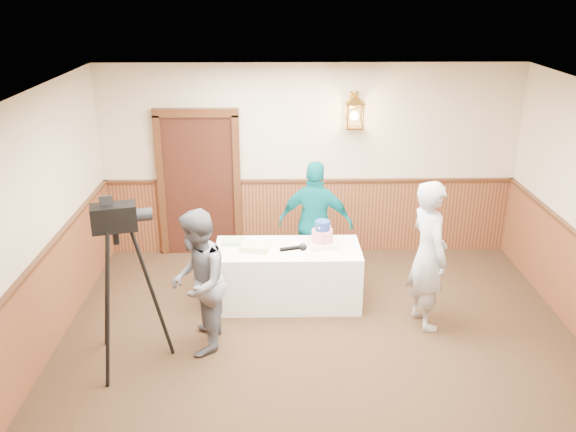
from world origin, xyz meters
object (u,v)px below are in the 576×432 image
Objects in this scene: display_table at (288,275)px; interviewer at (198,283)px; sheet_cake_yellow at (255,247)px; sheet_cake_green at (234,241)px; baker at (428,255)px; tv_camera_rig at (122,294)px; assistant_p at (316,223)px; tiered_cake at (322,236)px.

interviewer is at bearing -133.69° from display_table.
sheet_cake_green is (-0.28, 0.19, -0.01)m from sheet_cake_yellow.
baker is 1.00× the size of tv_camera_rig.
tv_camera_rig reaches higher than sheet_cake_yellow.
interviewer is 2.10m from assistant_p.
baker is at bearing -3.35° from tv_camera_rig.
display_table is at bearing 56.27° from baker.
interviewer reaches higher than sheet_cake_green.
interviewer is at bearing 2.19° from tv_camera_rig.
tv_camera_rig is (-3.34, -0.71, -0.09)m from baker.
interviewer is at bearing 85.76° from baker.
baker reaches higher than sheet_cake_yellow.
baker reaches higher than interviewer.
sheet_cake_green reaches higher than display_table.
assistant_p is 2.80m from tv_camera_rig.
tiered_cake is 0.84m from sheet_cake_yellow.
display_table is 0.83m from assistant_p.
display_table is at bearing 68.31° from assistant_p.
tv_camera_rig reaches higher than sheet_cake_green.
baker is at bearing -17.22° from sheet_cake_green.
sheet_cake_yellow is 0.19× the size of baker.
assistant_p is (0.78, 0.62, 0.06)m from sheet_cake_yellow.
tiered_cake is at bearing -4.85° from sheet_cake_green.
display_table is at bearing -172.66° from tiered_cake.
baker reaches higher than display_table.
sheet_cake_green is 0.14× the size of tv_camera_rig.
display_table is 1.11× the size of interviewer.
tiered_cake is 1.41× the size of sheet_cake_green.
tiered_cake is 0.52m from assistant_p.
interviewer reaches higher than tiered_cake.
sheet_cake_green is at bearing 144.92° from sheet_cake_yellow.
sheet_cake_green is 1.14m from assistant_p.
tiered_cake is 0.20× the size of tv_camera_rig.
display_table is 0.67m from tiered_cake.
tv_camera_rig is at bearing -72.16° from interviewer.
sheet_cake_yellow is at bearing -173.62° from display_table.
assistant_p reaches higher than sheet_cake_green.
baker is 3.42m from tv_camera_rig.
interviewer is at bearing -120.69° from sheet_cake_yellow.
baker is 1.67m from assistant_p.
sheet_cake_yellow reaches higher than sheet_cake_green.
interviewer is at bearing -142.48° from tiered_cake.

